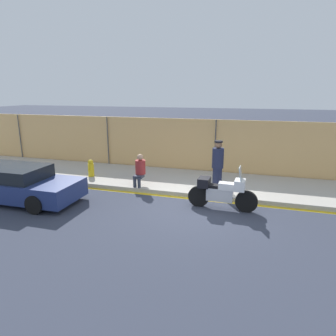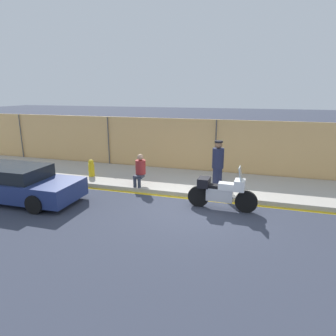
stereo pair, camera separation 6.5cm
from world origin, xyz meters
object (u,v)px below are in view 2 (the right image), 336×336
(person_seated_on_curb, at_px, (140,168))
(parked_car_right_down_street, at_px, (16,183))
(fire_hydrant, at_px, (91,168))
(motorcycle, at_px, (221,192))
(officer_standing, at_px, (218,164))

(person_seated_on_curb, relative_size, parked_car_right_down_street, 0.27)
(parked_car_right_down_street, distance_m, fire_hydrant, 3.20)
(parked_car_right_down_street, bearing_deg, person_seated_on_curb, 32.55)
(motorcycle, relative_size, person_seated_on_curb, 1.83)
(motorcycle, height_order, person_seated_on_curb, motorcycle)
(motorcycle, bearing_deg, parked_car_right_down_street, -167.97)
(person_seated_on_curb, bearing_deg, officer_standing, 11.82)
(motorcycle, height_order, parked_car_right_down_street, motorcycle)
(person_seated_on_curb, bearing_deg, parked_car_right_down_street, -147.04)
(officer_standing, relative_size, person_seated_on_curb, 1.46)
(officer_standing, xyz_separation_m, parked_car_right_down_street, (-6.66, -3.03, -0.48))
(officer_standing, height_order, person_seated_on_curb, officer_standing)
(motorcycle, relative_size, officer_standing, 1.25)
(person_seated_on_curb, xyz_separation_m, fire_hydrant, (-2.50, 0.54, -0.31))
(fire_hydrant, bearing_deg, motorcycle, -16.53)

